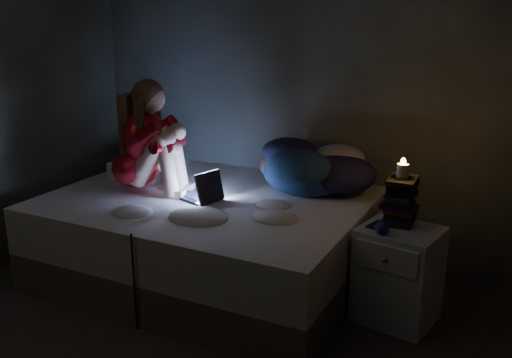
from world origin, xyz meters
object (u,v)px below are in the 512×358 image
Objects in this scene: woman at (134,135)px; candle at (403,168)px; phone at (377,226)px; laptop at (196,183)px; bed at (209,237)px; nightstand at (398,275)px.

woman is 1.84m from candle.
laptop is at bearing -175.05° from phone.
woman is 2.55× the size of laptop.
woman is at bearing -174.88° from candle.
woman reaches higher than phone.
bed is 1.24m from phone.
nightstand reaches higher than bed.
laptop is 2.24× the size of phone.
woman reaches higher than bed.
laptop is at bearing -168.08° from nightstand.
candle is at bearing 22.70° from laptop.
laptop reaches higher than phone.
woman is 1.99m from nightstand.
phone is (-0.10, -0.13, -0.34)m from candle.
candle is at bearing -3.96° from woman.
woman is at bearing -174.02° from phone.
nightstand is (1.87, 0.08, -0.69)m from woman.
laptop is 1.25m from phone.
phone is (1.20, -0.05, 0.31)m from bed.
phone is at bearing -151.85° from nightstand.
woman is 1.35× the size of nightstand.
nightstand is at bearing -65.55° from candle.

